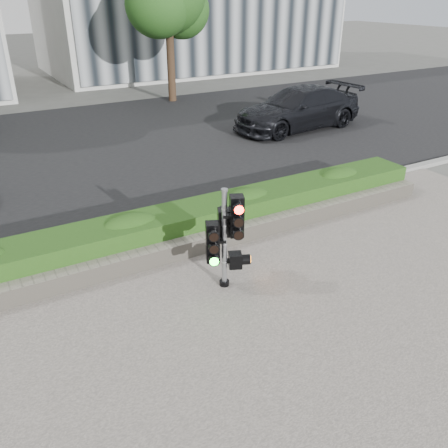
% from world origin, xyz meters
% --- Properties ---
extents(ground, '(120.00, 120.00, 0.00)m').
position_xyz_m(ground, '(0.00, 0.00, 0.00)').
color(ground, '#51514C').
rests_on(ground, ground).
extents(sidewalk, '(16.00, 11.00, 0.03)m').
position_xyz_m(sidewalk, '(0.00, -2.50, 0.01)').
color(sidewalk, '#9E9389').
rests_on(sidewalk, ground).
extents(road, '(60.00, 13.00, 0.02)m').
position_xyz_m(road, '(0.00, 10.00, 0.01)').
color(road, black).
rests_on(road, ground).
extents(curb, '(60.00, 0.25, 0.12)m').
position_xyz_m(curb, '(0.00, 3.15, 0.06)').
color(curb, gray).
rests_on(curb, ground).
extents(stone_wall, '(12.00, 0.32, 0.34)m').
position_xyz_m(stone_wall, '(0.00, 1.90, 0.20)').
color(stone_wall, gray).
rests_on(stone_wall, sidewalk).
extents(hedge, '(12.00, 1.00, 0.68)m').
position_xyz_m(hedge, '(0.00, 2.55, 0.37)').
color(hedge, '#477B25').
rests_on(hedge, sidewalk).
extents(traffic_signal, '(0.69, 0.58, 1.85)m').
position_xyz_m(traffic_signal, '(-0.16, 0.61, 1.05)').
color(traffic_signal, black).
rests_on(traffic_signal, sidewalk).
extents(car_dark, '(5.34, 2.49, 1.51)m').
position_xyz_m(car_dark, '(7.54, 8.54, 0.77)').
color(car_dark, black).
rests_on(car_dark, road).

